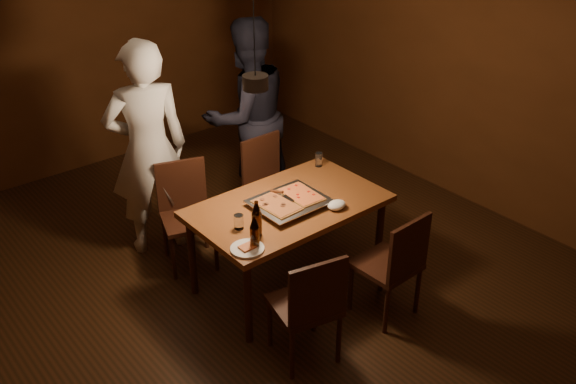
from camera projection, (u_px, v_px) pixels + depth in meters
room_shell at (257, 129)px, 4.59m from camera, size 6.00×6.00×6.00m
dining_table at (288, 211)px, 4.99m from camera, size 1.50×0.90×0.75m
chair_far_left at (185, 204)px, 5.37m from camera, size 0.53×0.53×0.49m
chair_far_right at (268, 176)px, 5.81m from camera, size 0.43×0.43×0.49m
chair_near_left at (310, 300)px, 4.26m from camera, size 0.51×0.51×0.49m
chair_near_right at (396, 258)px, 4.68m from camera, size 0.43×0.43×0.49m
pizza_tray at (289, 203)px, 4.91m from camera, size 0.58×0.49×0.05m
pizza_meat at (277, 205)px, 4.82m from camera, size 0.24×0.37×0.02m
pizza_cheese at (301, 194)px, 4.96m from camera, size 0.24×0.36×0.02m
spatula at (289, 198)px, 4.90m from camera, size 0.15×0.25×0.04m
beer_bottle_a at (255, 232)px, 4.37m from camera, size 0.07×0.07×0.25m
beer_bottle_b at (257, 218)px, 4.50m from camera, size 0.07×0.07×0.27m
water_glass_left at (239, 222)px, 4.61m from camera, size 0.07×0.07×0.11m
water_glass_right at (319, 159)px, 5.49m from camera, size 0.06×0.06×0.12m
plate_slice at (247, 249)px, 4.40m from camera, size 0.24×0.24×0.03m
napkin at (337, 205)px, 4.87m from camera, size 0.15×0.12×0.06m
diner_white at (148, 150)px, 5.34m from camera, size 0.79×0.63×1.89m
diner_dark at (248, 116)px, 6.03m from camera, size 0.96×0.78×1.86m
pendant_lamp at (255, 81)px, 4.41m from camera, size 0.18×0.18×1.10m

